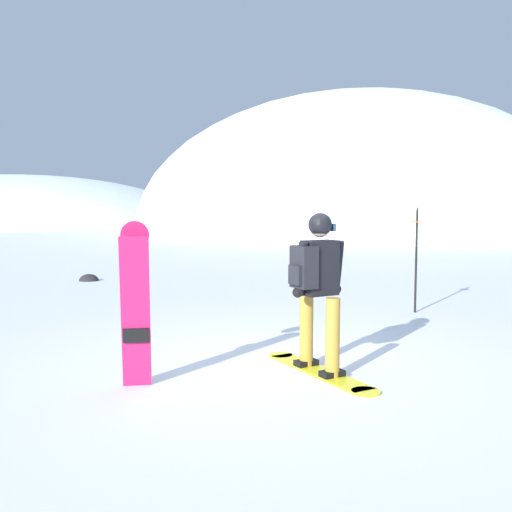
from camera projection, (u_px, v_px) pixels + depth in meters
name	position (u px, v px, depth m)	size (l,w,h in m)	color
ground_plane	(275.00, 366.00, 6.61)	(300.00, 300.00, 0.00)	white
ridge_peak_main	(362.00, 232.00, 37.99)	(28.70, 25.83, 17.54)	white
ridge_peak_far	(22.00, 225.00, 50.68)	(29.86, 26.87, 8.52)	white
snowboarder_main	(317.00, 288.00, 6.26)	(0.84, 1.74, 1.71)	yellow
spare_snowboard	(136.00, 304.00, 5.75)	(0.28, 0.28, 1.64)	#D11E5B
piste_marker_near	(416.00, 252.00, 9.80)	(0.20, 0.20, 1.77)	black
rock_dark	(89.00, 281.00, 13.94)	(0.46, 0.39, 0.32)	#282628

